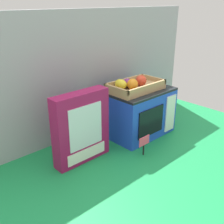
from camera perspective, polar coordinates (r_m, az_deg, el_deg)
The scene contains 6 objects.
ground_plane at distance 1.43m, azimuth 1.16°, elevation -7.32°, with size 1.70×1.70×0.00m, color #198C47.
display_back_panel at distance 1.48m, azimuth -5.87°, elevation 7.74°, with size 1.61×0.03×0.67m, color #A0A3A8.
toy_microwave at distance 1.53m, azimuth 5.30°, elevation 0.16°, with size 0.36×0.27×0.26m.
food_groups_crate at distance 1.45m, azimuth 4.67°, elevation 5.43°, with size 0.30×0.17×0.08m.
cookie_set_box at distance 1.25m, azimuth -6.42°, elevation -3.30°, with size 0.28×0.07×0.34m.
price_sign at distance 1.34m, azimuth 6.71°, elevation -6.41°, with size 0.07×0.01×0.10m.
Camera 1 is at (-0.87, -0.88, 0.71)m, focal length 43.81 mm.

